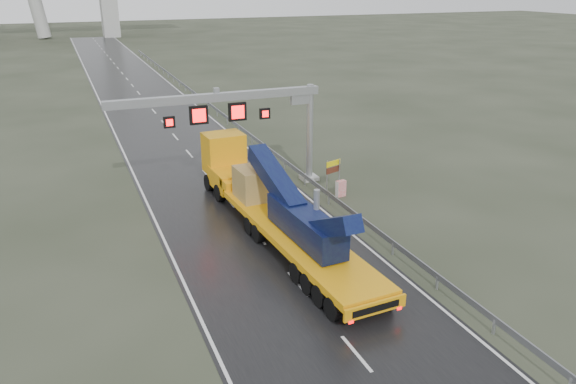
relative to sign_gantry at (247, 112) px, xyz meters
name	(u,v)px	position (x,y,z in m)	size (l,w,h in m)	color
ground	(334,327)	(-2.10, -17.99, -5.61)	(400.00, 400.00, 0.00)	#2B3122
road	(164,123)	(-2.10, 22.01, -5.60)	(11.00, 200.00, 0.02)	black
guardrail	(249,134)	(4.00, 12.01, -4.91)	(0.20, 140.00, 1.40)	gray
sign_gantry	(247,112)	(0.00, 0.00, 0.00)	(14.90, 1.20, 7.42)	#B7B7B2
heavy_haul_truck	(265,196)	(-1.11, -6.51, -3.73)	(4.15, 20.81, 4.86)	orange
exit_sign_pair	(333,169)	(5.38, -2.82, -3.99)	(1.29, 0.50, 2.32)	#9A9DA2
striped_barrier	(341,188)	(5.41, -3.99, -5.04)	(0.68, 0.36, 1.15)	red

